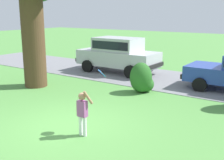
% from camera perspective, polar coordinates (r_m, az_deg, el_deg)
% --- Properties ---
extents(ground_plane, '(80.00, 80.00, 0.00)m').
position_cam_1_polar(ground_plane, '(8.65, -8.89, -8.90)').
color(ground_plane, '#518E42').
extents(driveway_strip, '(28.00, 4.40, 0.02)m').
position_cam_1_polar(driveway_strip, '(14.34, 10.84, 0.07)').
color(driveway_strip, slate).
rests_on(driveway_strip, ground).
extents(shrub_near_tree, '(0.94, 1.01, 1.26)m').
position_cam_1_polar(shrub_near_tree, '(11.87, 6.03, 0.16)').
color(shrub_near_tree, '#286023').
rests_on(shrub_near_tree, ground).
extents(parked_suv, '(4.70, 2.10, 1.92)m').
position_cam_1_polar(parked_suv, '(15.71, 1.17, 5.43)').
color(parked_suv, silver).
rests_on(parked_suv, ground).
extents(child_thrower, '(0.45, 0.27, 1.29)m').
position_cam_1_polar(child_thrower, '(7.66, -5.94, -6.08)').
color(child_thrower, white).
rests_on(child_thrower, ground).
extents(frisbee, '(0.33, 0.25, 0.30)m').
position_cam_1_polar(frisbee, '(7.75, -2.02, 1.38)').
color(frisbee, '#337FDB').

